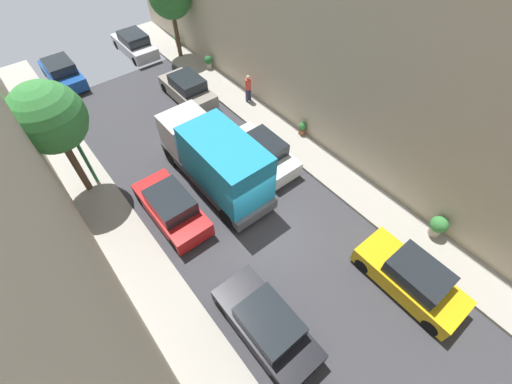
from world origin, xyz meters
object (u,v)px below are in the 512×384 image
Objects in this scene: delivery_truck at (216,159)px; street_tree_0 at (49,118)px; potted_plant_3 at (302,128)px; parked_car_left_1 at (267,325)px; potted_plant_0 at (438,226)px; parked_car_right_3 at (188,89)px; parked_car_right_1 at (411,278)px; parked_car_right_2 at (262,152)px; potted_plant_4 at (208,61)px; parked_car_left_2 at (171,207)px; pedestrian at (248,87)px; potted_plant_2 at (178,40)px; lamp_post at (66,124)px; parked_car_right_4 at (135,44)px; parked_car_left_3 at (62,73)px.

street_tree_0 is (-5.07, 3.74, 2.55)m from delivery_truck.
parked_car_left_1 is at bearing -140.57° from potted_plant_3.
potted_plant_0 is (5.62, -8.33, -1.04)m from delivery_truck.
delivery_truck is (-2.70, -7.11, 1.07)m from parked_car_right_3.
parked_car_right_1 is 1.00× the size of parked_car_right_2.
parked_car_left_2 is at bearing -131.25° from potted_plant_4.
pedestrian is 0.30× the size of street_tree_0.
parked_car_right_1 reaches higher than potted_plant_2.
potted_plant_3 is 0.14× the size of lamp_post.
parked_car_right_2 is 4.88× the size of potted_plant_4.
lamp_post is (-7.30, 4.08, 2.93)m from parked_car_right_2.
delivery_truck reaches higher than parked_car_left_2.
parked_car_left_1 is at bearing -77.39° from street_tree_0.
parked_car_right_2 is 5.60× the size of potted_plant_3.
potted_plant_4 is at bearing -90.36° from potted_plant_2.
street_tree_0 is at bearing -153.01° from potted_plant_4.
parked_car_right_1 is 0.79× the size of lamp_post.
parked_car_left_1 is 1.00× the size of parked_car_right_4.
delivery_truck reaches higher than parked_car_right_2.
parked_car_right_2 is 0.74× the size of street_tree_0.
parked_car_right_1 is 2.44× the size of pedestrian.
delivery_truck reaches higher than pedestrian.
pedestrian is at bearing 2.85° from lamp_post.
street_tree_0 is 7.57× the size of potted_plant_3.
delivery_truck is at bearing -112.86° from potted_plant_2.
potted_plant_2 is at bearing 64.90° from parked_car_right_3.
parked_car_right_1 is (5.40, -8.71, 0.00)m from parked_car_left_2.
potted_plant_4 is at bearing 62.61° from parked_car_left_1.
parked_car_right_2 is 9.75m from potted_plant_4.
lamp_post reaches higher than parked_car_left_2.
parked_car_right_3 is at bearing 69.20° from delivery_truck.
parked_car_left_3 is at bearing -174.42° from parked_car_right_4.
street_tree_0 is 1.07× the size of lamp_post.
parked_car_right_3 is 2.44× the size of pedestrian.
potted_plant_2 is at bearing 89.93° from potted_plant_0.
parked_car_right_1 is at bearing -90.00° from parked_car_right_4.
parked_car_right_4 is 4.88× the size of potted_plant_4.
parked_car_right_2 reaches higher than potted_plant_3.
lamp_post is (-4.60, 3.97, 1.87)m from delivery_truck.
delivery_truck reaches higher than potted_plant_0.
parked_car_left_3 is at bearing 130.69° from pedestrian.
pedestrian is (2.70, 13.48, 0.35)m from parked_car_right_1.
parked_car_right_2 is at bearing -26.37° from street_tree_0.
pedestrian reaches higher than parked_car_left_2.
parked_car_left_3 is 1.00× the size of parked_car_right_1.
parked_car_right_1 and parked_car_right_3 have the same top height.
parked_car_left_2 is 8.50m from potted_plant_3.
delivery_truck is 10.83m from potted_plant_4.
potted_plant_0 reaches higher than potted_plant_4.
parked_car_right_4 is (5.40, 14.72, 0.00)m from parked_car_left_2.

